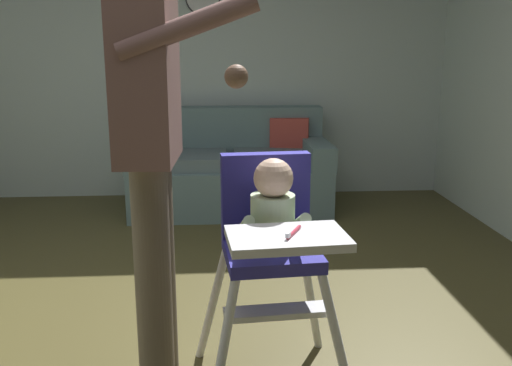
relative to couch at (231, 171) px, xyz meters
The scene contains 5 objects.
ground 2.47m from the couch, 98.76° to the right, with size 6.38×7.39×0.10m, color #4E4623.
wall_far 1.24m from the couch, 125.54° to the left, with size 5.58×0.06×2.80m, color silver.
couch is the anchor object (origin of this frame).
high_chair 2.71m from the couch, 87.87° to the right, with size 0.65×0.76×0.98m.
adult_standing 2.78m from the couch, 97.47° to the right, with size 0.51×0.51×1.76m.
Camera 1 is at (0.27, -2.34, 1.37)m, focal length 39.15 mm.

